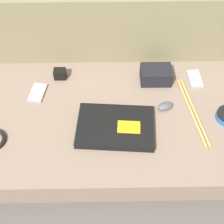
{
  "coord_description": "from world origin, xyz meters",
  "views": [
    {
      "loc": [
        -0.01,
        -0.83,
        1.13
      ],
      "look_at": [
        0.0,
        0.0,
        0.14
      ],
      "focal_mm": 50.0,
      "sensor_mm": 36.0,
      "label": 1
    }
  ],
  "objects_px": {
    "laptop": "(116,127)",
    "charger_brick": "(60,74)",
    "computer_mouse": "(165,106)",
    "phone_black": "(38,93)",
    "phone_silver": "(195,79)",
    "camera_pouch": "(156,75)"
  },
  "relations": [
    {
      "from": "laptop",
      "to": "phone_silver",
      "type": "distance_m",
      "value": 0.47
    },
    {
      "from": "computer_mouse",
      "to": "phone_black",
      "type": "distance_m",
      "value": 0.57
    },
    {
      "from": "laptop",
      "to": "phone_silver",
      "type": "xyz_separation_m",
      "value": [
        0.37,
        0.28,
        -0.01
      ]
    },
    {
      "from": "camera_pouch",
      "to": "computer_mouse",
      "type": "bearing_deg",
      "value": -81.9
    },
    {
      "from": "computer_mouse",
      "to": "camera_pouch",
      "type": "bearing_deg",
      "value": 78.15
    },
    {
      "from": "phone_silver",
      "to": "phone_black",
      "type": "distance_m",
      "value": 0.72
    },
    {
      "from": "computer_mouse",
      "to": "phone_silver",
      "type": "bearing_deg",
      "value": 27.29
    },
    {
      "from": "computer_mouse",
      "to": "phone_silver",
      "type": "distance_m",
      "value": 0.24
    },
    {
      "from": "phone_silver",
      "to": "camera_pouch",
      "type": "xyz_separation_m",
      "value": [
        -0.18,
        -0.0,
        0.03
      ]
    },
    {
      "from": "computer_mouse",
      "to": "charger_brick",
      "type": "distance_m",
      "value": 0.5
    },
    {
      "from": "computer_mouse",
      "to": "phone_black",
      "type": "bearing_deg",
      "value": 150.18
    },
    {
      "from": "camera_pouch",
      "to": "phone_black",
      "type": "bearing_deg",
      "value": -172.08
    },
    {
      "from": "phone_silver",
      "to": "camera_pouch",
      "type": "distance_m",
      "value": 0.19
    },
    {
      "from": "camera_pouch",
      "to": "charger_brick",
      "type": "relative_size",
      "value": 2.53
    },
    {
      "from": "computer_mouse",
      "to": "laptop",
      "type": "bearing_deg",
      "value": -173.78
    },
    {
      "from": "laptop",
      "to": "phone_black",
      "type": "distance_m",
      "value": 0.4
    },
    {
      "from": "charger_brick",
      "to": "phone_black",
      "type": "bearing_deg",
      "value": -133.08
    },
    {
      "from": "laptop",
      "to": "charger_brick",
      "type": "relative_size",
      "value": 5.89
    },
    {
      "from": "laptop",
      "to": "phone_silver",
      "type": "bearing_deg",
      "value": 40.93
    },
    {
      "from": "phone_silver",
      "to": "charger_brick",
      "type": "xyz_separation_m",
      "value": [
        -0.62,
        0.02,
        0.02
      ]
    },
    {
      "from": "laptop",
      "to": "computer_mouse",
      "type": "bearing_deg",
      "value": 30.48
    },
    {
      "from": "laptop",
      "to": "phone_silver",
      "type": "height_order",
      "value": "laptop"
    }
  ]
}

